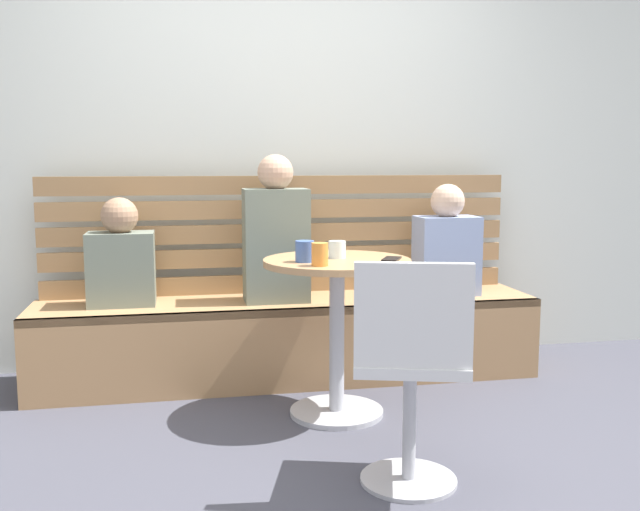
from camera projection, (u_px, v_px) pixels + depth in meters
name	position (u px, v px, depth m)	size (l,w,h in m)	color
ground	(336.00, 470.00, 2.76)	(8.00, 8.00, 0.00)	#42424C
back_wall	(276.00, 115.00, 4.16)	(5.20, 0.10, 2.90)	silver
booth_bench	(289.00, 339.00, 3.89)	(2.70, 0.52, 0.44)	#A87C51
booth_backrest	(282.00, 233.00, 4.05)	(2.65, 0.04, 0.66)	#9A7249
cafe_table	(337.00, 306.00, 3.30)	(0.68, 0.68, 0.74)	#ADADB2
white_chair	(411.00, 366.00, 2.53)	(0.50, 0.50, 0.85)	#ADADB2
person_adult	(276.00, 236.00, 3.78)	(0.34, 0.22, 0.78)	slate
person_child_left	(447.00, 246.00, 3.99)	(0.34, 0.22, 0.62)	#8C9EC6
person_child_middle	(121.00, 259.00, 3.69)	(0.34, 0.22, 0.56)	slate
cup_mug_blue	(305.00, 251.00, 3.17)	(0.08, 0.08, 0.10)	#3D5B9E
cup_glass_short	(337.00, 249.00, 3.29)	(0.08, 0.08, 0.08)	silver
cup_tumbler_orange	(320.00, 254.00, 3.05)	(0.07, 0.07, 0.10)	orange
phone_on_table	(392.00, 259.00, 3.24)	(0.07, 0.14, 0.01)	black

